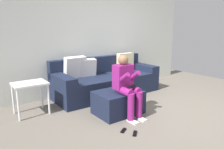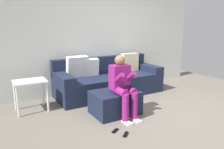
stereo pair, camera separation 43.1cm
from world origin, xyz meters
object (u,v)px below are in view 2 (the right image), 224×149
ottoman (115,102)px  side_table (30,86)px  remote_near_ottoman (126,134)px  remote_by_storage_bin (115,131)px  couch_sectional (108,80)px  person_seated (123,84)px

ottoman → side_table: side_table is taller
remote_near_ottoman → side_table: bearing=79.5°
remote_by_storage_bin → couch_sectional: bearing=33.0°
ottoman → person_seated: (0.05, -0.18, 0.39)m
couch_sectional → ottoman: couch_sectional is taller
side_table → remote_by_storage_bin: bearing=-58.2°
remote_near_ottoman → couch_sectional: bearing=26.6°
couch_sectional → side_table: size_ratio=4.20×
person_seated → remote_by_storage_bin: bearing=-134.0°
side_table → remote_by_storage_bin: size_ratio=4.15×
remote_near_ottoman → remote_by_storage_bin: same height
couch_sectional → remote_near_ottoman: 2.08m
person_seated → side_table: size_ratio=1.84×
couch_sectional → remote_by_storage_bin: (-0.84, -1.73, -0.32)m
side_table → remote_near_ottoman: 2.03m
couch_sectional → ottoman: bearing=-113.1°
remote_near_ottoman → remote_by_storage_bin: 0.19m
couch_sectional → remote_near_ottoman: couch_sectional is taller
ottoman → remote_near_ottoman: (-0.29, -0.78, -0.20)m
couch_sectional → remote_by_storage_bin: couch_sectional is taller
side_table → person_seated: bearing=-38.9°
couch_sectional → remote_near_ottoman: size_ratio=16.00×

